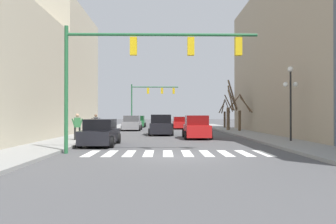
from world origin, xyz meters
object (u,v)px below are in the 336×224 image
at_px(street_lamp_right_corner, 291,88).
at_px(car_at_intersection, 196,128).
at_px(street_tree_right_mid, 241,114).
at_px(traffic_signal_near, 141,57).
at_px(traffic_signal_far, 149,95).
at_px(street_tree_left_mid, 225,113).
at_px(car_parked_left_far, 138,122).
at_px(car_parked_right_far, 132,123).
at_px(street_tree_right_near, 230,109).
at_px(pedestrian_near_right_corner, 96,123).
at_px(car_parked_right_mid, 161,126).
at_px(car_driving_away_lane, 101,133).
at_px(car_parked_right_near, 180,123).
at_px(pedestrian_crossing_street, 77,124).

height_order(street_lamp_right_corner, car_at_intersection, street_lamp_right_corner).
bearing_deg(street_tree_right_mid, traffic_signal_near, -116.31).
bearing_deg(car_at_intersection, street_lamp_right_corner, -126.85).
bearing_deg(traffic_signal_far, street_tree_left_mid, -26.47).
distance_m(traffic_signal_near, car_parked_left_far, 32.40).
relative_size(traffic_signal_near, car_parked_right_far, 1.96).
height_order(street_tree_right_near, street_tree_right_mid, street_tree_right_near).
bearing_deg(car_parked_right_far, street_tree_right_mid, -108.99).
relative_size(pedestrian_near_right_corner, street_tree_left_mid, 0.40).
relative_size(car_at_intersection, pedestrian_near_right_corner, 2.42).
bearing_deg(street_tree_right_near, car_parked_left_far, 131.63).
bearing_deg(car_parked_left_far, street_lamp_right_corner, -156.30).
relative_size(street_lamp_right_corner, car_parked_right_mid, 1.07).
bearing_deg(street_tree_right_mid, car_driving_away_lane, -129.04).
height_order(car_parked_right_far, street_tree_right_mid, street_tree_right_mid).
distance_m(traffic_signal_near, street_tree_right_near, 21.64).
distance_m(car_parked_right_near, car_parked_left_far, 8.00).
xyz_separation_m(car_at_intersection, street_tree_right_mid, (5.51, 8.89, 1.04)).
bearing_deg(street_tree_right_mid, street_tree_left_mid, 90.33).
bearing_deg(street_tree_right_near, street_lamp_right_corner, -86.43).
distance_m(pedestrian_crossing_street, pedestrian_near_right_corner, 5.92).
bearing_deg(car_parked_right_far, car_at_intersection, -154.55).
relative_size(car_at_intersection, pedestrian_crossing_street, 2.36).
bearing_deg(car_parked_right_mid, car_parked_left_far, -169.29).
xyz_separation_m(car_parked_right_near, car_parked_right_far, (-5.76, -4.13, 0.06)).
relative_size(car_driving_away_lane, car_parked_right_far, 0.96).
xyz_separation_m(traffic_signal_near, traffic_signal_far, (-0.98, 31.80, 0.08)).
distance_m(car_parked_left_far, street_tree_right_mid, 18.01).
bearing_deg(car_parked_right_far, car_driving_away_lane, 179.73).
relative_size(street_tree_right_near, street_tree_left_mid, 1.28).
relative_size(car_parked_right_mid, street_tree_right_mid, 1.15).
bearing_deg(car_driving_away_lane, street_tree_right_near, -34.34).
height_order(car_parked_left_far, car_at_intersection, car_at_intersection).
bearing_deg(street_tree_right_mid, car_parked_right_mid, -151.64).
distance_m(car_parked_right_mid, street_tree_left_mid, 15.28).
bearing_deg(car_parked_right_mid, car_driving_away_lane, -19.24).
height_order(car_parked_left_far, street_tree_left_mid, street_tree_left_mid).
bearing_deg(car_at_intersection, pedestrian_near_right_corner, 71.45).
bearing_deg(traffic_signal_near, pedestrian_crossing_street, 126.07).
height_order(traffic_signal_near, street_tree_right_mid, traffic_signal_near).
height_order(car_parked_right_far, pedestrian_near_right_corner, pedestrian_near_right_corner).
relative_size(street_lamp_right_corner, pedestrian_crossing_street, 2.74).
height_order(street_lamp_right_corner, pedestrian_crossing_street, street_lamp_right_corner).
bearing_deg(street_lamp_right_corner, car_parked_right_mid, 133.93).
height_order(car_driving_away_lane, pedestrian_crossing_street, pedestrian_crossing_street).
xyz_separation_m(traffic_signal_near, pedestrian_crossing_street, (-4.63, 6.36, -3.35)).
xyz_separation_m(car_parked_right_mid, car_parked_right_far, (-3.41, 8.46, -0.05)).
distance_m(traffic_signal_near, car_driving_away_lane, 6.07).
xyz_separation_m(pedestrian_crossing_street, street_tree_right_mid, (13.73, 12.05, 0.68)).
distance_m(traffic_signal_far, street_lamp_right_corner, 28.37).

